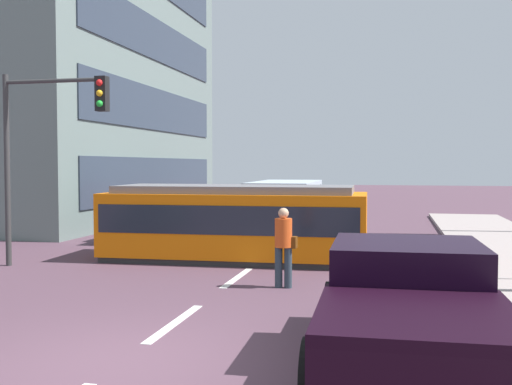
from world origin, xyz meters
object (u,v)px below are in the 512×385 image
city_bus (285,200)px  pedestrian_crossing (284,243)px  traffic_light_mast (47,131)px  parked_sedan_mid (148,220)px  streetcar_tram (235,221)px  pickup_truck_parked (409,308)px

city_bus → pedestrian_crossing: size_ratio=3.46×
traffic_light_mast → parked_sedan_mid: bearing=89.4°
streetcar_tram → city_bus: streetcar_tram is taller
streetcar_tram → pickup_truck_parked: size_ratio=1.40×
streetcar_tram → pickup_truck_parked: streetcar_tram is taller
city_bus → traffic_light_mast: traffic_light_mast is taller
pickup_truck_parked → pedestrian_crossing: bearing=117.1°
streetcar_tram → traffic_light_mast: (-4.24, -2.21, 2.36)m
city_bus → parked_sedan_mid: city_bus is taller
pickup_truck_parked → parked_sedan_mid: bearing=125.2°
parked_sedan_mid → traffic_light_mast: size_ratio=0.94×
city_bus → pickup_truck_parked: 18.10m
city_bus → parked_sedan_mid: 6.72m
city_bus → pickup_truck_parked: (4.62, -17.50, -0.27)m
pickup_truck_parked → traffic_light_mast: (-8.58, 5.88, 2.60)m
traffic_light_mast → pedestrian_crossing: bearing=-10.7°
parked_sedan_mid → city_bus: bearing=54.5°
city_bus → pickup_truck_parked: city_bus is taller
streetcar_tram → parked_sedan_mid: (-4.17, 3.96, -0.41)m
pickup_truck_parked → traffic_light_mast: size_ratio=1.05×
traffic_light_mast → pickup_truck_parked: bearing=-34.4°
pedestrian_crossing → parked_sedan_mid: bearing=129.8°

